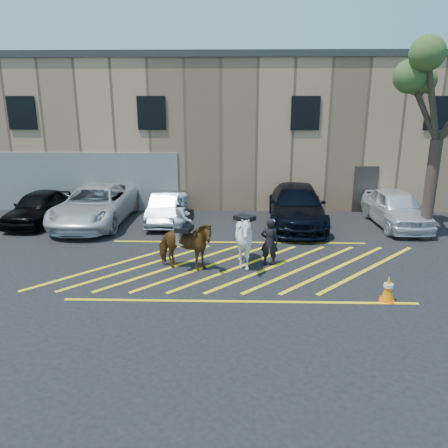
{
  "coord_description": "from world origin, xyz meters",
  "views": [
    {
      "loc": [
        -0.15,
        -13.47,
        5.26
      ],
      "look_at": [
        -0.51,
        0.2,
        1.3
      ],
      "focal_mm": 35.0,
      "sensor_mm": 36.0,
      "label": 1
    }
  ],
  "objects_px": {
    "mounted_bay": "(185,239)",
    "car_blue_suv": "(296,206)",
    "car_black_suv": "(39,207)",
    "car_white_pickup": "(96,205)",
    "saddled_white": "(244,240)",
    "traffic_cone": "(388,288)",
    "handler": "(269,242)",
    "tree": "(444,85)",
    "car_white_suv": "(396,208)",
    "car_silver_sedan": "(167,208)"
  },
  "relations": [
    {
      "from": "car_silver_sedan",
      "to": "car_blue_suv",
      "type": "relative_size",
      "value": 0.68
    },
    {
      "from": "car_black_suv",
      "to": "car_silver_sedan",
      "type": "xyz_separation_m",
      "value": [
        5.56,
        0.22,
        -0.07
      ]
    },
    {
      "from": "car_black_suv",
      "to": "mounted_bay",
      "type": "height_order",
      "value": "mounted_bay"
    },
    {
      "from": "mounted_bay",
      "to": "tree",
      "type": "relative_size",
      "value": 0.34
    },
    {
      "from": "car_white_pickup",
      "to": "car_silver_sedan",
      "type": "xyz_separation_m",
      "value": [
        3.07,
        0.21,
        -0.17
      ]
    },
    {
      "from": "car_silver_sedan",
      "to": "traffic_cone",
      "type": "distance_m",
      "value": 10.36
    },
    {
      "from": "saddled_white",
      "to": "traffic_cone",
      "type": "bearing_deg",
      "value": -31.62
    },
    {
      "from": "car_white_pickup",
      "to": "handler",
      "type": "relative_size",
      "value": 3.69
    },
    {
      "from": "handler",
      "to": "saddled_white",
      "type": "bearing_deg",
      "value": 20.22
    },
    {
      "from": "mounted_bay",
      "to": "traffic_cone",
      "type": "relative_size",
      "value": 3.44
    },
    {
      "from": "car_blue_suv",
      "to": "traffic_cone",
      "type": "bearing_deg",
      "value": -74.96
    },
    {
      "from": "car_black_suv",
      "to": "car_white_suv",
      "type": "xyz_separation_m",
      "value": [
        15.35,
        -0.06,
        0.07
      ]
    },
    {
      "from": "car_white_pickup",
      "to": "handler",
      "type": "distance_m",
      "value": 8.61
    },
    {
      "from": "car_white_pickup",
      "to": "handler",
      "type": "bearing_deg",
      "value": -31.88
    },
    {
      "from": "car_white_suv",
      "to": "tree",
      "type": "distance_m",
      "value": 5.24
    },
    {
      "from": "mounted_bay",
      "to": "car_silver_sedan",
      "type": "bearing_deg",
      "value": 104.34
    },
    {
      "from": "handler",
      "to": "mounted_bay",
      "type": "xyz_separation_m",
      "value": [
        -2.69,
        -0.49,
        0.22
      ]
    },
    {
      "from": "handler",
      "to": "car_black_suv",
      "type": "bearing_deg",
      "value": -20.38
    },
    {
      "from": "saddled_white",
      "to": "tree",
      "type": "relative_size",
      "value": 0.31
    },
    {
      "from": "car_silver_sedan",
      "to": "traffic_cone",
      "type": "height_order",
      "value": "car_silver_sedan"
    },
    {
      "from": "car_black_suv",
      "to": "traffic_cone",
      "type": "distance_m",
      "value": 14.63
    },
    {
      "from": "car_black_suv",
      "to": "traffic_cone",
      "type": "height_order",
      "value": "car_black_suv"
    },
    {
      "from": "handler",
      "to": "saddled_white",
      "type": "xyz_separation_m",
      "value": [
        -0.82,
        -0.21,
        0.14
      ]
    },
    {
      "from": "saddled_white",
      "to": "handler",
      "type": "bearing_deg",
      "value": 14.26
    },
    {
      "from": "saddled_white",
      "to": "car_blue_suv",
      "type": "bearing_deg",
      "value": 65.15
    },
    {
      "from": "car_white_suv",
      "to": "saddled_white",
      "type": "distance_m",
      "value": 8.17
    },
    {
      "from": "car_black_suv",
      "to": "car_white_suv",
      "type": "distance_m",
      "value": 15.35
    },
    {
      "from": "car_silver_sedan",
      "to": "car_blue_suv",
      "type": "bearing_deg",
      "value": -2.14
    },
    {
      "from": "car_white_pickup",
      "to": "car_blue_suv",
      "type": "bearing_deg",
      "value": 2.01
    },
    {
      "from": "car_black_suv",
      "to": "handler",
      "type": "distance_m",
      "value": 10.77
    },
    {
      "from": "mounted_bay",
      "to": "traffic_cone",
      "type": "height_order",
      "value": "mounted_bay"
    },
    {
      "from": "car_black_suv",
      "to": "car_white_suv",
      "type": "relative_size",
      "value": 0.9
    },
    {
      "from": "car_blue_suv",
      "to": "handler",
      "type": "height_order",
      "value": "car_blue_suv"
    },
    {
      "from": "car_black_suv",
      "to": "car_blue_suv",
      "type": "relative_size",
      "value": 0.73
    },
    {
      "from": "car_blue_suv",
      "to": "tree",
      "type": "height_order",
      "value": "tree"
    },
    {
      "from": "car_white_suv",
      "to": "mounted_bay",
      "type": "xyz_separation_m",
      "value": [
        -8.38,
        -5.21,
        0.23
      ]
    },
    {
      "from": "car_silver_sedan",
      "to": "mounted_bay",
      "type": "height_order",
      "value": "mounted_bay"
    },
    {
      "from": "car_silver_sedan",
      "to": "car_white_suv",
      "type": "bearing_deg",
      "value": -1.81
    },
    {
      "from": "car_white_suv",
      "to": "traffic_cone",
      "type": "height_order",
      "value": "car_white_suv"
    },
    {
      "from": "car_white_pickup",
      "to": "car_white_suv",
      "type": "relative_size",
      "value": 1.27
    },
    {
      "from": "car_white_suv",
      "to": "traffic_cone",
      "type": "xyz_separation_m",
      "value": [
        -2.7,
        -7.28,
        -0.41
      ]
    },
    {
      "from": "tree",
      "to": "car_white_suv",
      "type": "bearing_deg",
      "value": 107.62
    },
    {
      "from": "car_white_pickup",
      "to": "saddled_white",
      "type": "bearing_deg",
      "value": -36.33
    },
    {
      "from": "mounted_bay",
      "to": "tree",
      "type": "distance_m",
      "value": 10.67
    },
    {
      "from": "mounted_bay",
      "to": "saddled_white",
      "type": "bearing_deg",
      "value": 8.46
    },
    {
      "from": "car_blue_suv",
      "to": "tree",
      "type": "relative_size",
      "value": 0.77
    },
    {
      "from": "car_silver_sedan",
      "to": "car_blue_suv",
      "type": "distance_m",
      "value": 5.6
    },
    {
      "from": "car_black_suv",
      "to": "handler",
      "type": "relative_size",
      "value": 2.62
    },
    {
      "from": "saddled_white",
      "to": "traffic_cone",
      "type": "xyz_separation_m",
      "value": [
        3.81,
        -2.35,
        -0.56
      ]
    },
    {
      "from": "mounted_bay",
      "to": "car_blue_suv",
      "type": "bearing_deg",
      "value": 51.6
    }
  ]
}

